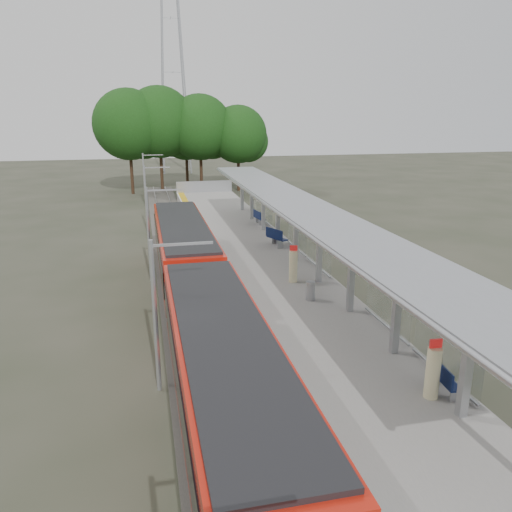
# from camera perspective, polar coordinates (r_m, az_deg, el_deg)

# --- Properties ---
(ground) EXTENTS (200.00, 200.00, 0.00)m
(ground) POSITION_cam_1_polar(r_m,az_deg,el_deg) (14.32, 19.53, -25.57)
(ground) COLOR #474438
(ground) RESTS_ON ground
(trackbed) EXTENTS (3.00, 70.00, 0.24)m
(trackbed) POSITION_cam_1_polar(r_m,az_deg,el_deg) (30.28, -8.51, -1.76)
(trackbed) COLOR #59544C
(trackbed) RESTS_ON ground
(platform) EXTENTS (6.00, 50.00, 1.00)m
(platform) POSITION_cam_1_polar(r_m,az_deg,el_deg) (30.78, -0.17, -0.54)
(platform) COLOR gray
(platform) RESTS_ON ground
(tactile_strip) EXTENTS (0.60, 50.00, 0.02)m
(tactile_strip) POSITION_cam_1_polar(r_m,az_deg,el_deg) (30.20, -4.89, 0.09)
(tactile_strip) COLOR yellow
(tactile_strip) RESTS_ON platform
(end_fence) EXTENTS (6.00, 0.10, 1.20)m
(end_fence) POSITION_cam_1_polar(r_m,az_deg,el_deg) (54.66, -5.92, 7.91)
(end_fence) COLOR #9EA0A5
(end_fence) RESTS_ON platform
(train) EXTENTS (2.74, 27.60, 3.62)m
(train) POSITION_cam_1_polar(r_m,az_deg,el_deg) (20.82, -6.68, -4.42)
(train) COLOR black
(train) RESTS_ON ground
(canopy) EXTENTS (3.27, 38.00, 3.66)m
(canopy) POSITION_cam_1_polar(r_m,az_deg,el_deg) (26.72, 5.00, 5.01)
(canopy) COLOR #9EA0A5
(canopy) RESTS_ON platform
(pylon) EXTENTS (8.00, 4.00, 38.00)m
(pylon) POSITION_cam_1_polar(r_m,az_deg,el_deg) (82.53, -9.63, 22.64)
(pylon) COLOR #9EA0A5
(pylon) RESTS_ON ground
(tree_cluster) EXTENTS (20.19, 11.98, 12.36)m
(tree_cluster) POSITION_cam_1_polar(r_m,az_deg,el_deg) (61.79, -9.08, 14.34)
(tree_cluster) COLOR #382316
(tree_cluster) RESTS_ON ground
(catenary_masts) EXTENTS (2.08, 48.16, 5.40)m
(catenary_masts) POSITION_cam_1_polar(r_m,az_deg,el_deg) (28.51, -12.02, 2.77)
(catenary_masts) COLOR #9EA0A5
(catenary_masts) RESTS_ON ground
(bench_near) EXTENTS (0.54, 1.42, 0.95)m
(bench_near) POSITION_cam_1_polar(r_m,az_deg,el_deg) (16.72, 20.66, -12.88)
(bench_near) COLOR #0E1A48
(bench_near) RESTS_ON platform
(bench_mid) EXTENTS (1.16, 1.69, 1.12)m
(bench_mid) POSITION_cam_1_polar(r_m,az_deg,el_deg) (32.20, 2.29, 2.21)
(bench_mid) COLOR #0E1A48
(bench_mid) RESTS_ON platform
(bench_far) EXTENTS (0.68, 1.57, 1.03)m
(bench_far) POSITION_cam_1_polar(r_m,az_deg,el_deg) (38.56, 0.30, 4.48)
(bench_far) COLOR #0E1A48
(bench_far) RESTS_ON platform
(info_pillar_near) EXTENTS (0.43, 0.43, 1.92)m
(info_pillar_near) POSITION_cam_1_polar(r_m,az_deg,el_deg) (16.20, 19.55, -12.42)
(info_pillar_near) COLOR beige
(info_pillar_near) RESTS_ON platform
(info_pillar_far) EXTENTS (0.43, 0.43, 1.91)m
(info_pillar_far) POSITION_cam_1_polar(r_m,az_deg,el_deg) (25.28, 4.28, -1.16)
(info_pillar_far) COLOR beige
(info_pillar_far) RESTS_ON platform
(litter_bin) EXTENTS (0.44, 0.44, 0.88)m
(litter_bin) POSITION_cam_1_polar(r_m,az_deg,el_deg) (23.04, 6.24, -3.97)
(litter_bin) COLOR #9EA0A5
(litter_bin) RESTS_ON platform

